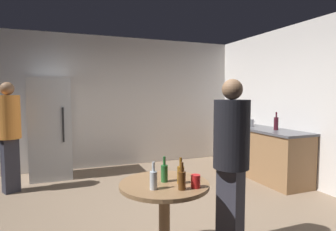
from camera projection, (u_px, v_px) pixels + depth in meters
The scene contains 15 objects.
ground_plane at pixel (160, 217), 3.57m from camera, with size 5.20×5.20×0.10m, color #7A6651.
wall_back at pixel (118, 102), 5.90m from camera, with size 5.32×0.06×2.70m, color silver.
wall_side_right at pixel (316, 105), 4.42m from camera, with size 0.06×5.20×2.70m, color silver.
refrigerator at pixel (51, 128), 5.06m from camera, with size 0.70×0.68×1.80m.
kitchen_counter at pixel (259, 152), 5.19m from camera, with size 0.64×2.04×0.90m.
kettle at pixel (249, 123), 5.36m from camera, with size 0.24×0.17×0.18m.
wine_bottle_on_counter at pixel (276, 123), 4.81m from camera, with size 0.08×0.08×0.31m.
foreground_table at pixel (164, 194), 2.49m from camera, with size 0.80×0.80×0.73m.
beer_bottle_amber at pixel (181, 174), 2.46m from camera, with size 0.06×0.06×0.23m.
beer_bottle_brown at pixel (182, 180), 2.30m from camera, with size 0.06×0.06×0.23m.
beer_bottle_green at pixel (164, 173), 2.51m from camera, with size 0.06×0.06×0.23m.
beer_bottle_clear at pixel (153, 179), 2.31m from camera, with size 0.06×0.06×0.23m.
plastic_cup_red at pixel (196, 181), 2.35m from camera, with size 0.08×0.08×0.11m, color red.
person_in_black_shirt at pixel (231, 152), 2.65m from camera, with size 0.45×0.45×1.66m.
person_in_orange_shirt at pixel (9, 128), 4.27m from camera, with size 0.46×0.46×1.70m.
Camera 1 is at (-1.16, -3.26, 1.52)m, focal length 29.92 mm.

